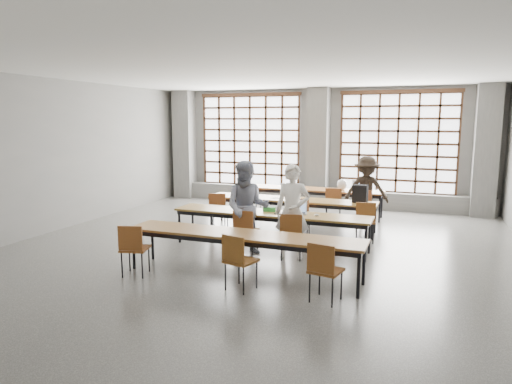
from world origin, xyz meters
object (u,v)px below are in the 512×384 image
student_back (366,190)px  red_pouch (135,246)px  desk_row_d (243,237)px  chair_mid_right (365,218)px  chair_back_right (365,203)px  chair_near_left (133,245)px  chair_front_right (291,231)px  student_female (247,208)px  chair_back_left (252,196)px  chair_back_mid (333,201)px  desk_row_b (291,201)px  plastic_bag (342,185)px  student_male (292,212)px  backpack (360,194)px  chair_mid_centre (300,213)px  green_box (269,209)px  laptop_front (298,210)px  mouse (317,215)px  chair_near_mid (238,257)px  laptop_back (359,188)px  desk_row_a (308,191)px  chair_near_right (324,266)px  phone (277,214)px  desk_row_c (270,216)px  chair_mid_left (218,207)px  chair_front_left (245,227)px

student_back → red_pouch: 6.12m
desk_row_d → chair_mid_right: (1.62, 2.85, -0.13)m
chair_back_right → student_back: student_back is taller
chair_near_left → student_back: 6.18m
chair_front_right → student_female: student_female is taller
chair_back_left → chair_back_mid: (2.21, 0.00, 0.00)m
chair_back_right → chair_front_right: 3.55m
student_back → desk_row_b: bearing=-155.8°
plastic_bag → chair_back_mid: bearing=-97.3°
student_male → red_pouch: (-2.18, -1.84, -0.38)m
desk_row_b → student_back: 2.03m
backpack → red_pouch: 5.14m
chair_mid_centre → red_pouch: 3.90m
green_box → desk_row_b: bearing=90.8°
chair_front_right → laptop_front: laptop_front is taller
mouse → chair_near_mid: bearing=-105.1°
mouse → green_box: bearing=174.3°
chair_mid_centre → laptop_back: bearing=69.7°
chair_back_left → green_box: size_ratio=3.52×
desk_row_a → laptop_back: size_ratio=10.04×
desk_row_a → red_pouch: bearing=-104.5°
chair_near_right → phone: bearing=121.7°
mouse → chair_front_right: bearing=-118.7°
chair_back_left → chair_back_right: bearing=0.0°
chair_near_right → student_back: (-0.09, 5.35, 0.30)m
desk_row_a → desk_row_c: size_ratio=1.00×
student_female → mouse: bearing=6.4°
desk_row_a → chair_near_mid: (0.39, -5.85, -0.13)m
backpack → student_male: bearing=-106.4°
chair_back_right → laptop_front: size_ratio=2.10×
green_box → chair_back_left: bearing=117.8°
desk_row_b → green_box: bearing=-89.2°
mouse → backpack: bearing=71.8°
student_back → chair_back_left: bearing=168.5°
chair_back_right → backpack: size_ratio=2.20×
chair_mid_left → chair_front_right: (2.27, -1.69, 0.00)m
chair_front_left → student_female: bearing=91.8°
student_back → phone: student_back is taller
laptop_back → backpack: size_ratio=1.00×
desk_row_b → backpack: backpack is taller
chair_near_right → red_pouch: 3.19m
chair_mid_right → chair_near_mid: same height
student_female → laptop_front: bearing=21.4°
chair_back_left → backpack: size_ratio=2.20×
chair_back_left → laptop_back: bearing=15.1°
desk_row_c → chair_near_right: 2.90m
chair_mid_right → student_female: (-2.04, -1.56, 0.36)m
chair_front_left → green_box: (0.25, 0.71, 0.24)m
chair_back_left → plastic_bag: size_ratio=3.08×
desk_row_a → red_pouch: desk_row_a is taller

